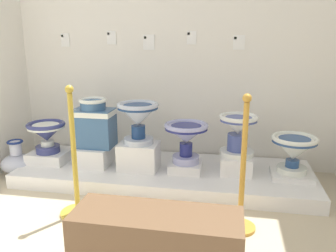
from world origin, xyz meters
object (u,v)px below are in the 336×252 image
antique_toilet_slender_white (294,149)px  info_placard_fifth (239,42)px  antique_toilet_leftmost (94,123)px  info_placard_fourth (192,38)px  plinth_block_broad_patterned (236,163)px  antique_toilet_broad_patterned (238,130)px  plinth_block_slender_white (291,174)px  plinth_block_squat_floral (49,157)px  info_placard_third (149,42)px  decorative_vase_companion (17,162)px  info_placard_second (111,38)px  museum_bench (157,243)px  plinth_block_rightmost (139,156)px  plinth_block_leftmost (96,155)px  antique_toilet_rightmost (138,116)px  plinth_block_tall_cobalt (186,166)px  antique_toilet_squat_floral (46,133)px  stanchion_post_near_left (76,181)px  info_placard_first (65,40)px  antique_toilet_tall_cobalt (186,135)px  stanchion_post_near_right (242,188)px

antique_toilet_slender_white → info_placard_fifth: (-0.53, 0.51, 0.93)m
antique_toilet_leftmost → info_placard_fourth: (0.89, 0.52, 0.81)m
plinth_block_broad_patterned → info_placard_fourth: info_placard_fourth is taller
antique_toilet_leftmost → plinth_block_broad_patterned: 1.44m
antique_toilet_broad_patterned → plinth_block_slender_white: bearing=-5.3°
plinth_block_squat_floral → info_placard_third: bearing=31.2°
antique_toilet_broad_patterned → decorative_vase_companion: (-2.21, -0.18, -0.41)m
info_placard_second → museum_bench: bearing=-64.3°
info_placard_fourth → plinth_block_squat_floral: bearing=-157.8°
info_placard_fifth → museum_bench: size_ratio=0.14×
museum_bench → plinth_block_broad_patterned: bearing=71.5°
plinth_block_rightmost → info_placard_fifth: (0.91, 0.57, 1.07)m
plinth_block_broad_patterned → info_placard_second: info_placard_second is taller
antique_toilet_broad_patterned → info_placard_fourth: size_ratio=2.85×
plinth_block_squat_floral → antique_toilet_broad_patterned: antique_toilet_broad_patterned is taller
plinth_block_rightmost → plinth_block_broad_patterned: bearing=6.6°
plinth_block_leftmost → info_placard_second: bearing=86.7°
antique_toilet_rightmost → plinth_block_tall_cobalt: (0.46, 0.03, -0.48)m
antique_toilet_leftmost → antique_toilet_broad_patterned: antique_toilet_leftmost is taller
antique_toilet_squat_floral → stanchion_post_near_left: stanchion_post_near_left is taller
antique_toilet_rightmost → info_placard_second: bearing=127.3°
info_placard_third → antique_toilet_leftmost: bearing=-130.1°
info_placard_first → antique_toilet_squat_floral: bearing=-89.1°
antique_toilet_rightmost → museum_bench: size_ratio=0.40×
antique_toilet_squat_floral → info_placard_fourth: 1.76m
antique_toilet_slender_white → antique_toilet_leftmost: bearing=-179.5°
plinth_block_tall_cobalt → info_placard_first: bearing=159.2°
decorative_vase_companion → info_placard_second: bearing=37.5°
antique_toilet_rightmost → stanchion_post_near_left: stanchion_post_near_left is taller
plinth_block_broad_patterned → stanchion_post_near_left: bearing=-146.7°
antique_toilet_leftmost → info_placard_third: 1.03m
antique_toilet_leftmost → info_placard_second: info_placard_second is taller
info_placard_third → stanchion_post_near_left: size_ratio=0.15×
antique_toilet_slender_white → stanchion_post_near_left: bearing=-156.1°
plinth_block_tall_cobalt → museum_bench: bearing=-89.7°
plinth_block_leftmost → antique_toilet_tall_cobalt: antique_toilet_tall_cobalt is taller
info_placard_first → info_placard_third: (0.95, 0.00, -0.02)m
plinth_block_rightmost → plinth_block_broad_patterned: 0.94m
info_placard_first → stanchion_post_near_right: bearing=-33.3°
plinth_block_leftmost → antique_toilet_broad_patterned: (1.40, 0.06, 0.32)m
antique_toilet_squat_floral → antique_toilet_broad_patterned: (1.89, 0.10, 0.10)m
plinth_block_tall_cobalt → stanchion_post_near_left: 1.08m
plinth_block_slender_white → stanchion_post_near_left: bearing=-156.1°
plinth_block_squat_floral → plinth_block_leftmost: plinth_block_leftmost is taller
plinth_block_tall_cobalt → plinth_block_broad_patterned: 0.48m
antique_toilet_tall_cobalt → antique_toilet_broad_patterned: size_ratio=1.07×
plinth_block_rightmost → antique_toilet_broad_patterned: antique_toilet_broad_patterned is taller
plinth_block_squat_floral → stanchion_post_near_right: (1.92, -0.70, 0.14)m
antique_toilet_tall_cobalt → stanchion_post_near_left: (-0.77, -0.74, -0.20)m
info_placard_fourth → plinth_block_slender_white: bearing=-26.7°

